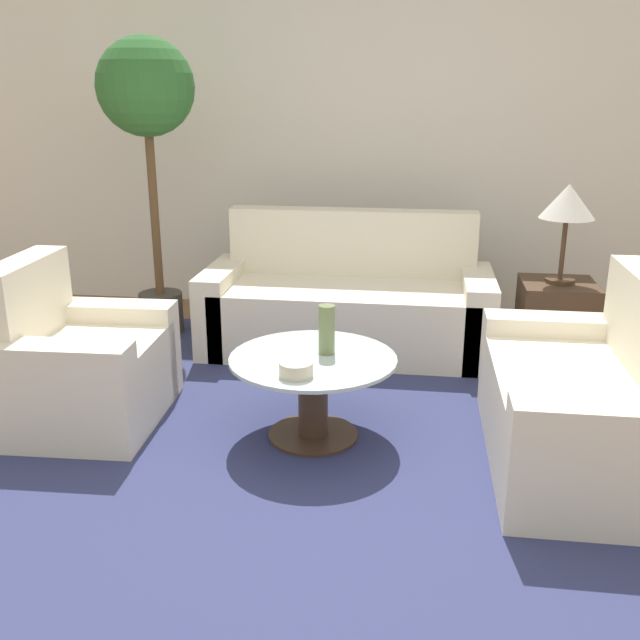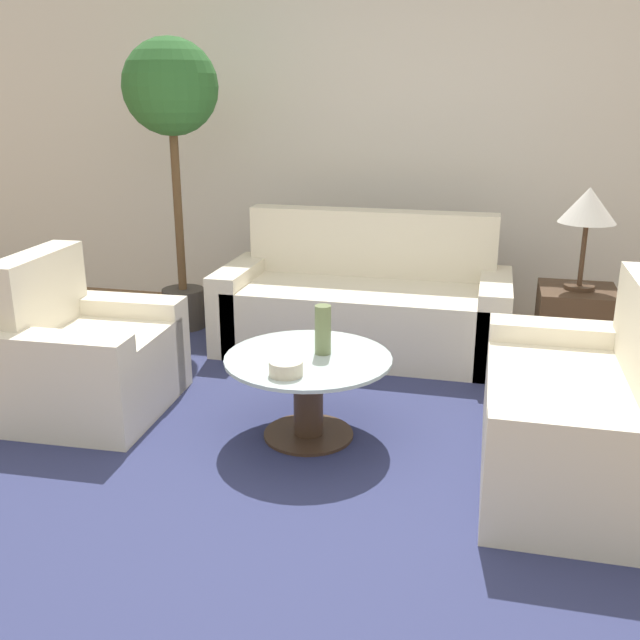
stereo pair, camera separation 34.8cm
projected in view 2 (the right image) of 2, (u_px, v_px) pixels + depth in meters
name	position (u px, v px, depth m)	size (l,w,h in m)	color
ground_plane	(296.00, 505.00, 3.05)	(14.00, 14.00, 0.00)	brown
wall_back	(399.00, 145.00, 5.45)	(10.00, 0.06, 2.60)	white
rug	(309.00, 435.00, 3.66)	(3.53, 3.63, 0.01)	navy
sofa_main	(364.00, 306.00, 4.86)	(1.92, 0.83, 0.91)	beige
armchair	(84.00, 360.00, 3.90)	(0.80, 0.93, 0.87)	beige
loveseat	(591.00, 418.00, 3.20)	(0.80, 1.34, 0.89)	beige
coffee_table	(308.00, 386.00, 3.58)	(0.84, 0.84, 0.44)	#422D1E
side_table	(574.00, 331.00, 4.42)	(0.46, 0.46, 0.55)	#422D1E
table_lamp	(588.00, 209.00, 4.18)	(0.33, 0.33, 0.61)	#422D1E
potted_plant	(172.00, 111.00, 4.88)	(0.65, 0.65, 2.05)	#3D3833
vase	(323.00, 330.00, 3.54)	(0.08, 0.08, 0.25)	#6B7A4C
bowl	(286.00, 368.00, 3.30)	(0.16, 0.16, 0.07)	beige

